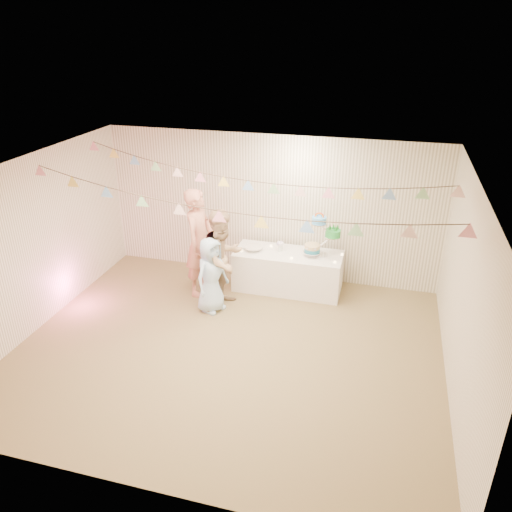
% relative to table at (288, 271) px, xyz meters
% --- Properties ---
extents(floor, '(6.00, 6.00, 0.00)m').
position_rel_table_xyz_m(floor, '(-0.45, -2.00, -0.35)').
color(floor, brown).
rests_on(floor, ground).
extents(ceiling, '(6.00, 6.00, 0.00)m').
position_rel_table_xyz_m(ceiling, '(-0.45, -2.00, 2.25)').
color(ceiling, silver).
rests_on(ceiling, ground).
extents(back_wall, '(6.00, 6.00, 0.00)m').
position_rel_table_xyz_m(back_wall, '(-0.45, 0.50, 0.95)').
color(back_wall, white).
rests_on(back_wall, ground).
extents(front_wall, '(6.00, 6.00, 0.00)m').
position_rel_table_xyz_m(front_wall, '(-0.45, -4.50, 0.95)').
color(front_wall, white).
rests_on(front_wall, ground).
extents(left_wall, '(5.00, 5.00, 0.00)m').
position_rel_table_xyz_m(left_wall, '(-3.45, -2.00, 0.95)').
color(left_wall, white).
rests_on(left_wall, ground).
extents(right_wall, '(5.00, 5.00, 0.00)m').
position_rel_table_xyz_m(right_wall, '(2.55, -2.00, 0.95)').
color(right_wall, white).
rests_on(right_wall, ground).
extents(table, '(1.85, 0.74, 0.69)m').
position_rel_table_xyz_m(table, '(0.00, 0.00, 0.00)').
color(table, white).
rests_on(table, floor).
extents(cake_stand, '(0.65, 0.38, 0.72)m').
position_rel_table_xyz_m(cake_stand, '(0.55, 0.05, 0.76)').
color(cake_stand, silver).
rests_on(cake_stand, table).
extents(cake_bottom, '(0.31, 0.31, 0.15)m').
position_rel_table_xyz_m(cake_bottom, '(0.40, -0.01, 0.49)').
color(cake_bottom, teal).
rests_on(cake_bottom, cake_stand).
extents(cake_middle, '(0.27, 0.27, 0.22)m').
position_rel_table_xyz_m(cake_middle, '(0.73, 0.14, 0.76)').
color(cake_middle, green).
rests_on(cake_middle, cake_stand).
extents(cake_top_tier, '(0.25, 0.25, 0.19)m').
position_rel_table_xyz_m(cake_top_tier, '(0.49, 0.02, 1.03)').
color(cake_top_tier, '#4FABF9').
rests_on(cake_top_tier, cake_stand).
extents(platter, '(0.32, 0.32, 0.02)m').
position_rel_table_xyz_m(platter, '(-0.61, -0.05, 0.41)').
color(platter, white).
rests_on(platter, table).
extents(posy, '(0.15, 0.15, 0.17)m').
position_rel_table_xyz_m(posy, '(-0.16, 0.05, 0.49)').
color(posy, white).
rests_on(posy, table).
extents(person_adult_a, '(0.50, 0.72, 1.87)m').
position_rel_table_xyz_m(person_adult_a, '(-1.42, -0.50, 0.59)').
color(person_adult_a, tan).
rests_on(person_adult_a, floor).
extents(person_adult_b, '(0.93, 1.01, 1.68)m').
position_rel_table_xyz_m(person_adult_b, '(-0.91, -0.81, 0.49)').
color(person_adult_b, tan).
rests_on(person_adult_b, floor).
extents(person_child, '(0.62, 0.73, 1.27)m').
position_rel_table_xyz_m(person_child, '(-1.04, -1.01, 0.29)').
color(person_child, '#B1D8FB').
rests_on(person_child, floor).
extents(bunting_back, '(5.60, 1.10, 0.40)m').
position_rel_table_xyz_m(bunting_back, '(-0.45, -0.90, 2.00)').
color(bunting_back, pink).
rests_on(bunting_back, ceiling).
extents(bunting_front, '(5.60, 0.90, 0.36)m').
position_rel_table_xyz_m(bunting_front, '(-0.45, -2.20, 1.97)').
color(bunting_front, '#72A5E5').
rests_on(bunting_front, ceiling).
extents(tealight_0, '(0.04, 0.04, 0.03)m').
position_rel_table_xyz_m(tealight_0, '(-0.80, -0.15, 0.36)').
color(tealight_0, '#FFD88C').
rests_on(tealight_0, table).
extents(tealight_1, '(0.04, 0.04, 0.03)m').
position_rel_table_xyz_m(tealight_1, '(-0.35, 0.18, 0.36)').
color(tealight_1, '#FFD88C').
rests_on(tealight_1, table).
extents(tealight_2, '(0.04, 0.04, 0.03)m').
position_rel_table_xyz_m(tealight_2, '(0.10, -0.22, 0.36)').
color(tealight_2, '#FFD88C').
rests_on(tealight_2, table).
extents(tealight_3, '(0.04, 0.04, 0.03)m').
position_rel_table_xyz_m(tealight_3, '(0.35, 0.22, 0.36)').
color(tealight_3, '#FFD88C').
rests_on(tealight_3, table).
extents(tealight_4, '(0.04, 0.04, 0.03)m').
position_rel_table_xyz_m(tealight_4, '(0.82, -0.18, 0.36)').
color(tealight_4, '#FFD88C').
rests_on(tealight_4, table).
extents(tealight_5, '(0.04, 0.04, 0.03)m').
position_rel_table_xyz_m(tealight_5, '(0.90, 0.15, 0.36)').
color(tealight_5, '#FFD88C').
rests_on(tealight_5, table).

